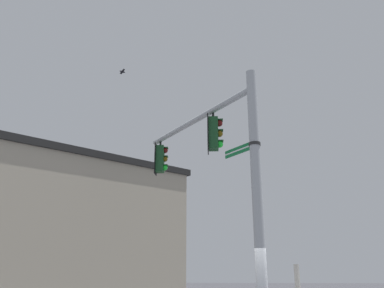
% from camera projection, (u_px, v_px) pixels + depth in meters
% --- Properties ---
extents(signal_pole, '(0.28, 0.28, 7.36)m').
position_uv_depth(signal_pole, '(258.00, 200.00, 9.71)').
color(signal_pole, '#ADB2B7').
rests_on(signal_pole, ground).
extents(mast_arm, '(4.88, 3.60, 0.19)m').
position_uv_depth(mast_arm, '(195.00, 121.00, 13.03)').
color(mast_arm, '#ADB2B7').
extents(traffic_light_nearest_pole, '(0.54, 0.49, 1.31)m').
position_uv_depth(traffic_light_nearest_pole, '(214.00, 134.00, 11.93)').
color(traffic_light_nearest_pole, black).
extents(traffic_light_mid_inner, '(0.54, 0.49, 1.31)m').
position_uv_depth(traffic_light_mid_inner, '(161.00, 159.00, 14.78)').
color(traffic_light_mid_inner, black).
extents(street_name_sign, '(1.20, 0.92, 0.22)m').
position_uv_depth(street_name_sign, '(246.00, 147.00, 10.45)').
color(street_name_sign, '#147238').
extents(bird_flying, '(0.29, 0.25, 0.09)m').
position_uv_depth(bird_flying, '(122.00, 72.00, 14.96)').
color(bird_flying, black).
extents(storefront_building, '(10.50, 10.52, 6.72)m').
position_uv_depth(storefront_building, '(74.00, 236.00, 17.28)').
color(storefront_building, '#A89E89').
rests_on(storefront_building, ground).
extents(tree_by_storefront, '(3.46, 3.46, 6.59)m').
position_uv_depth(tree_by_storefront, '(105.00, 213.00, 21.05)').
color(tree_by_storefront, '#4C3823').
rests_on(tree_by_storefront, ground).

